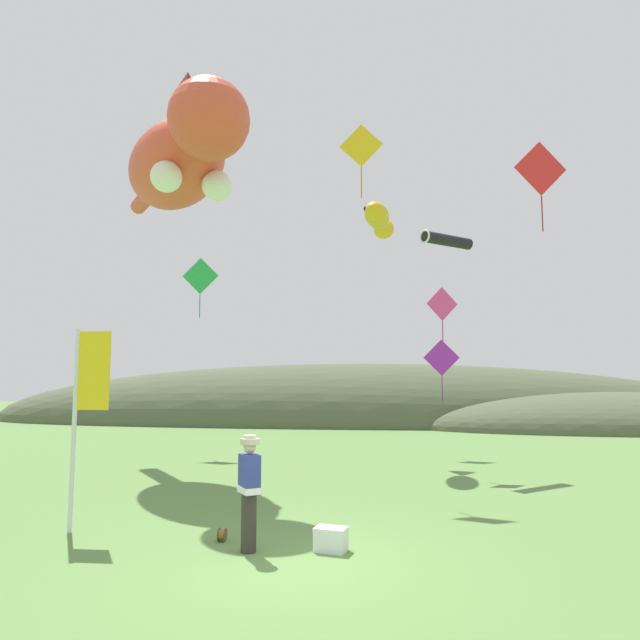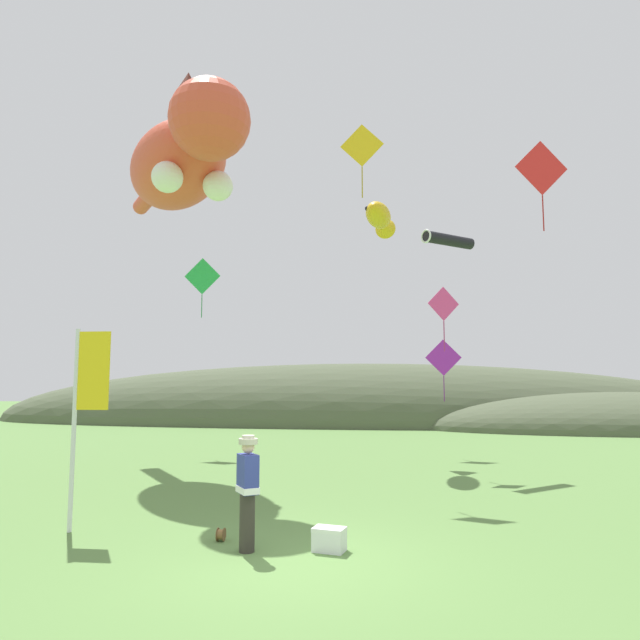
# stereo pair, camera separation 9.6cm
# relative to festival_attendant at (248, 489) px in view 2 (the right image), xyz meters

# --- Properties ---
(ground_plane) EXTENTS (120.00, 120.00, 0.00)m
(ground_plane) POSITION_rel_festival_attendant_xyz_m (0.76, -0.47, -0.95)
(ground_plane) COLOR #5B8442
(distant_hill_ridge) EXTENTS (50.03, 13.55, 7.40)m
(distant_hill_ridge) POSITION_rel_festival_attendant_xyz_m (3.26, 26.73, -0.95)
(distant_hill_ridge) COLOR #4C563D
(distant_hill_ridge) RESTS_ON ground
(festival_attendant) EXTENTS (0.44, 0.49, 1.77)m
(festival_attendant) POSITION_rel_festival_attendant_xyz_m (0.00, 0.00, 0.00)
(festival_attendant) COLOR #332D28
(festival_attendant) RESTS_ON ground
(kite_spool) EXTENTS (0.12, 0.21, 0.21)m
(kite_spool) POSITION_rel_festival_attendant_xyz_m (-0.56, 0.53, -0.85)
(kite_spool) COLOR olive
(kite_spool) RESTS_ON ground
(picnic_cooler) EXTENTS (0.55, 0.43, 0.36)m
(picnic_cooler) POSITION_rel_festival_attendant_xyz_m (1.26, 0.17, -0.77)
(picnic_cooler) COLOR white
(picnic_cooler) RESTS_ON ground
(festival_banner_pole) EXTENTS (0.66, 0.08, 3.56)m
(festival_banner_pole) POSITION_rel_festival_attendant_xyz_m (-3.19, 0.80, 1.37)
(festival_banner_pole) COLOR silver
(festival_banner_pole) RESTS_ON ground
(kite_giant_cat) EXTENTS (6.20, 8.04, 2.86)m
(kite_giant_cat) POSITION_rel_festival_attendant_xyz_m (-3.80, 7.11, 8.31)
(kite_giant_cat) COLOR #E04C33
(kite_fish_windsock) EXTENTS (1.16, 2.90, 0.87)m
(kite_fish_windsock) POSITION_rel_festival_attendant_xyz_m (2.09, 10.41, 7.28)
(kite_fish_windsock) COLOR gold
(kite_tube_streamer) EXTENTS (1.78, 1.51, 0.44)m
(kite_tube_streamer) POSITION_rel_festival_attendant_xyz_m (4.22, 8.93, 6.08)
(kite_tube_streamer) COLOR black
(kite_diamond_green) EXTENTS (1.42, 0.05, 2.32)m
(kite_diamond_green) POSITION_rel_festival_attendant_xyz_m (-4.76, 12.15, 5.68)
(kite_diamond_green) COLOR green
(kite_diamond_red) EXTENTS (1.35, 0.35, 2.28)m
(kite_diamond_red) POSITION_rel_festival_attendant_xyz_m (6.07, 5.12, 6.88)
(kite_diamond_red) COLOR red
(kite_diamond_violet) EXTENTS (1.29, 0.13, 2.19)m
(kite_diamond_violet) POSITION_rel_festival_attendant_xyz_m (4.28, 11.67, 2.47)
(kite_diamond_violet) COLOR purple
(kite_diamond_gold) EXTENTS (1.23, 0.12, 2.13)m
(kite_diamond_gold) POSITION_rel_festival_attendant_xyz_m (1.62, 6.45, 8.22)
(kite_diamond_gold) COLOR yellow
(kite_diamond_pink) EXTENTS (0.96, 0.41, 1.93)m
(kite_diamond_pink) POSITION_rel_festival_attendant_xyz_m (3.95, 8.18, 3.93)
(kite_diamond_pink) COLOR #E53F8C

